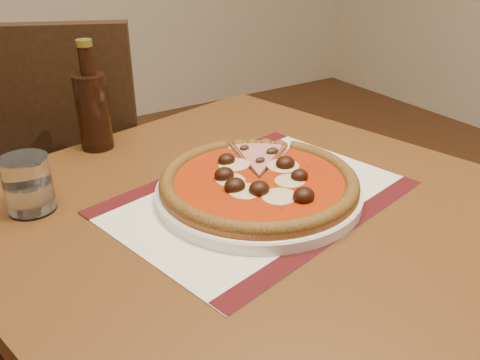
% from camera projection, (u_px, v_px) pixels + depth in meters
% --- Properties ---
extents(table, '(0.96, 0.96, 0.75)m').
position_uv_depth(table, '(246.00, 254.00, 0.86)').
color(table, brown).
rests_on(table, ground).
extents(chair_far, '(0.61, 0.61, 0.97)m').
position_uv_depth(chair_far, '(55.00, 183.00, 1.29)').
color(chair_far, black).
rests_on(chair_far, ground).
extents(placemat, '(0.52, 0.42, 0.00)m').
position_uv_depth(placemat, '(259.00, 197.00, 0.82)').
color(placemat, beige).
rests_on(placemat, table).
extents(plate, '(0.33, 0.33, 0.02)m').
position_uv_depth(plate, '(259.00, 192.00, 0.82)').
color(plate, white).
rests_on(plate, placemat).
extents(pizza, '(0.32, 0.32, 0.04)m').
position_uv_depth(pizza, '(259.00, 181.00, 0.81)').
color(pizza, '#A35B27').
rests_on(pizza, plate).
extents(ham_slice, '(0.13, 0.15, 0.02)m').
position_uv_depth(ham_slice, '(264.00, 155.00, 0.90)').
color(ham_slice, '#A35B27').
rests_on(ham_slice, plate).
extents(water_glass, '(0.09, 0.09, 0.09)m').
position_uv_depth(water_glass, '(28.00, 184.00, 0.77)').
color(water_glass, white).
rests_on(water_glass, table).
extents(bottle, '(0.06, 0.06, 0.21)m').
position_uv_depth(bottle, '(93.00, 108.00, 0.97)').
color(bottle, black).
rests_on(bottle, table).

